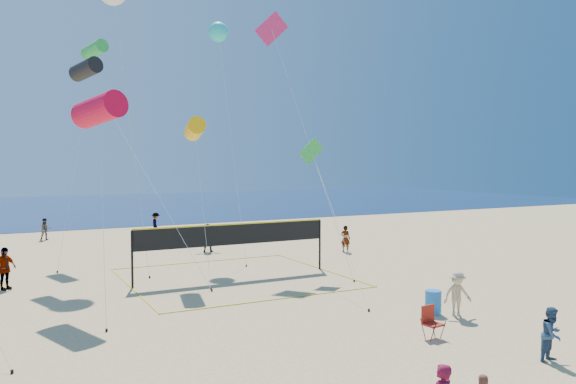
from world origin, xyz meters
name	(u,v)px	position (x,y,z in m)	size (l,w,h in m)	color
ocean	(71,207)	(0.00, 62.00, 0.01)	(140.00, 50.00, 0.03)	navy
bystander_a	(552,334)	(5.32, -0.57, 0.75)	(0.73, 0.57, 1.50)	navy
bystander_b	(457,294)	(6.25, 3.93, 0.81)	(1.05, 0.60, 1.62)	#CAAD86
far_person_0	(4,269)	(-7.82, 16.03, 0.92)	(1.07, 0.45, 1.83)	gray
far_person_1	(208,238)	(3.32, 21.72, 0.86)	(1.59, 0.51, 1.72)	gray
far_person_2	(345,239)	(10.75, 17.85, 0.81)	(0.59, 0.39, 1.62)	gray
far_person_3	(45,229)	(-5.04, 31.93, 0.77)	(0.75, 0.58, 1.54)	gray
far_person_4	(156,224)	(2.59, 31.33, 0.83)	(1.08, 0.62, 1.67)	gray
camp_chair	(431,320)	(3.80, 2.55, 0.56)	(0.58, 0.71, 1.11)	#9F1F12
trash_barrel	(433,302)	(5.74, 4.59, 0.43)	(0.57, 0.57, 0.86)	blue
volleyball_net	(234,240)	(1.81, 13.82, 1.78)	(9.64, 9.49, 2.58)	black
kite_0	(99,110)	(-4.35, 12.67, 7.52)	(1.97, 6.27, 8.23)	red
kite_1	(86,70)	(-3.89, 19.29, 10.10)	(4.62, 8.79, 10.66)	black
kite_2	(195,129)	(0.36, 15.06, 7.02)	(1.20, 4.18, 7.57)	#F3B70A
kite_4	(314,160)	(5.76, 13.09, 5.58)	(2.76, 7.83, 6.72)	green
kite_5	(275,39)	(5.79, 17.47, 12.22)	(1.95, 7.65, 13.85)	#D12665
kite_7	(218,32)	(4.21, 22.04, 13.37)	(1.50, 6.62, 13.99)	#24D4CE
kite_8	(95,50)	(-2.52, 25.38, 12.27)	(3.71, 7.54, 12.83)	green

